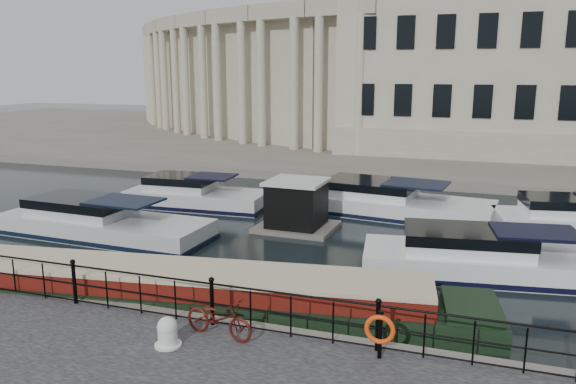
% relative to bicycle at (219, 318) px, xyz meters
% --- Properties ---
extents(ground_plane, '(160.00, 160.00, 0.00)m').
position_rel_bicycle_xyz_m(ground_plane, '(-0.43, 2.77, -1.01)').
color(ground_plane, black).
rests_on(ground_plane, ground).
extents(far_bank, '(120.00, 42.00, 0.55)m').
position_rel_bicycle_xyz_m(far_bank, '(-0.43, 41.77, -0.74)').
color(far_bank, '#6B665B').
rests_on(far_bank, ground_plane).
extents(railing, '(24.14, 0.14, 1.22)m').
position_rel_bicycle_xyz_m(railing, '(-0.43, 0.52, 0.19)').
color(railing, black).
rests_on(railing, near_quay).
extents(civic_building, '(53.55, 31.84, 16.85)m').
position_rel_bicycle_xyz_m(civic_building, '(-1.43, 37.48, 6.02)').
color(civic_building, '#ADA38C').
rests_on(civic_building, far_bank).
extents(bicycle, '(1.84, 0.88, 0.93)m').
position_rel_bicycle_xyz_m(bicycle, '(0.00, 0.00, 0.00)').
color(bicycle, '#4D130D').
rests_on(bicycle, near_quay).
extents(mooring_bollard, '(0.61, 0.61, 0.68)m').
position_rel_bicycle_xyz_m(mooring_bollard, '(-0.91, -0.76, -0.14)').
color(mooring_bollard, silver).
rests_on(mooring_bollard, near_quay).
extents(life_ring_post, '(0.66, 0.18, 1.08)m').
position_rel_bicycle_xyz_m(life_ring_post, '(3.68, 0.14, 0.21)').
color(life_ring_post, black).
rests_on(life_ring_post, near_quay).
extents(narrowboat, '(17.18, 4.58, 1.62)m').
position_rel_bicycle_xyz_m(narrowboat, '(-2.15, 2.21, -0.65)').
color(narrowboat, black).
rests_on(narrowboat, ground_plane).
extents(harbour_hut, '(3.30, 2.78, 2.20)m').
position_rel_bicycle_xyz_m(harbour_hut, '(-1.62, 10.93, -0.06)').
color(harbour_hut, '#6B665B').
rests_on(harbour_hut, ground_plane).
extents(cabin_cruisers, '(26.54, 11.14, 1.99)m').
position_rel_bicycle_xyz_m(cabin_cruisers, '(-0.10, 11.29, -0.65)').
color(cabin_cruisers, silver).
rests_on(cabin_cruisers, ground_plane).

